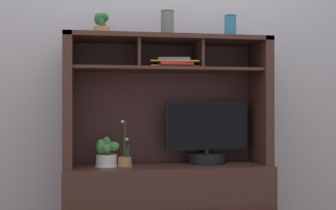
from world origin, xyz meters
The scene contains 9 objects.
back_wall centered at (0.00, 0.26, 1.40)m, with size 6.00×0.02×2.80m, color #B1AEB8.
media_console centered at (0.00, 0.01, 0.42)m, with size 1.39×0.50×1.39m.
tv_monitor centered at (0.28, 0.02, 0.68)m, with size 0.59×0.26×0.44m.
potted_orchid centered at (-0.30, -0.04, 0.55)m, with size 0.11×0.11×0.31m.
potted_fern centered at (-0.42, -0.02, 0.59)m, with size 0.17×0.16×0.20m.
magazine_stack_left centered at (0.03, -0.05, 1.21)m, with size 0.35×0.24×0.06m.
potted_succulent centered at (-0.45, 0.03, 1.46)m, with size 0.13×0.14×0.16m.
ceramic_vase centered at (0.00, 0.03, 1.49)m, with size 0.09×0.09×0.19m.
accent_vase centered at (0.45, 0.02, 1.48)m, with size 0.09×0.09×0.17m.
Camera 1 is at (-0.47, -2.90, 0.92)m, focal length 45.65 mm.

